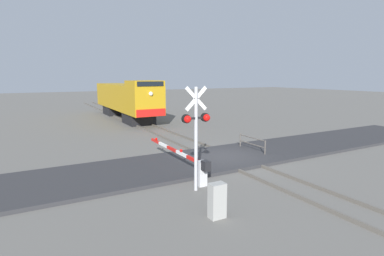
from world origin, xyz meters
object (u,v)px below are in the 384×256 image
at_px(locomotive, 126,99).
at_px(utility_cabinet, 217,201).
at_px(crossing_signal, 196,127).
at_px(guard_railing, 252,143).
at_px(crossing_gate, 192,164).

height_order(locomotive, utility_cabinet, locomotive).
height_order(locomotive, crossing_signal, crossing_signal).
distance_m(utility_cabinet, guard_railing, 8.85).
bearing_deg(utility_cabinet, crossing_gate, 73.81).
distance_m(locomotive, crossing_gate, 20.54).
distance_m(crossing_gate, guard_railing, 5.96).
relative_size(locomotive, crossing_gate, 2.48).
distance_m(crossing_signal, crossing_gate, 2.26).
xyz_separation_m(locomotive, crossing_signal, (-3.67, -21.44, 0.43)).
bearing_deg(crossing_signal, locomotive, 80.30).
height_order(crossing_gate, guard_railing, crossing_gate).
bearing_deg(utility_cabinet, locomotive, 79.89).
bearing_deg(locomotive, crossing_gate, -99.01).
relative_size(crossing_gate, utility_cabinet, 5.22).
bearing_deg(crossing_signal, crossing_gate, 69.23).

